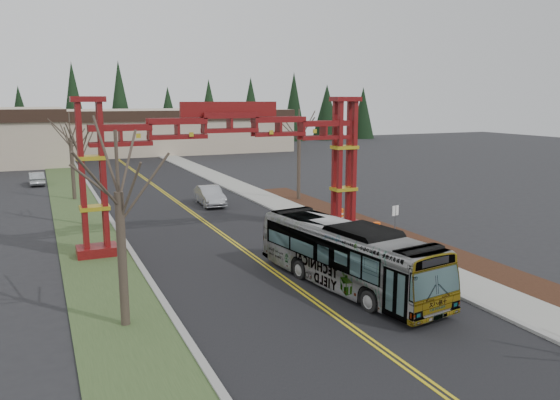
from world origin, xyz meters
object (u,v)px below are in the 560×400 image
gateway_arch (230,146)px  barrel_north (335,212)px  bare_tree_right_far (299,134)px  bare_tree_median_far (70,138)px  transit_bus (347,256)px  bare_tree_median_near (119,193)px  barrel_south (377,229)px  bare_tree_median_mid (80,145)px  retail_building_east (169,130)px  silver_sedan (210,196)px  street_sign (395,216)px  barrel_mid (340,215)px  parked_car_far_a (37,179)px

gateway_arch → barrel_north: 11.18m
bare_tree_right_far → bare_tree_median_far: bearing=155.7°
transit_bus → bare_tree_median_near: bare_tree_median_near is taller
barrel_south → barrel_north: bearing=89.0°
bare_tree_right_far → bare_tree_median_mid: bearing=-172.1°
barrel_north → retail_building_east: bearing=89.2°
silver_sedan → bare_tree_median_near: (-10.20, -22.48, 4.50)m
street_sign → barrel_north: (-0.08, 7.34, -1.12)m
transit_bus → bare_tree_right_far: 22.99m
gateway_arch → barrel_south: size_ratio=20.67×
gateway_arch → transit_bus: gateway_arch is taller
transit_bus → silver_sedan: size_ratio=2.28×
gateway_arch → barrel_south: gateway_arch is taller
silver_sedan → street_sign: size_ratio=2.14×
retail_building_east → barrel_south: size_ratio=43.17×
bare_tree_median_far → barrel_mid: bearing=-45.4°
bare_tree_median_near → bare_tree_right_far: 28.10m
parked_car_far_a → barrel_mid: parked_car_far_a is taller
transit_bus → bare_tree_right_far: bare_tree_right_far is taller
gateway_arch → retail_building_east: (10.00, 61.95, -2.47)m
bare_tree_median_mid → parked_car_far_a: bearing=98.1°
street_sign → barrel_mid: 6.26m
retail_building_east → bare_tree_median_mid: 56.40m
transit_bus → parked_car_far_a: transit_bus is taller
bare_tree_median_near → barrel_south: size_ratio=8.68×
silver_sedan → bare_tree_median_mid: 11.80m
barrel_mid → transit_bus: bearing=-118.8°
retail_building_east → barrel_north: bearing=-90.8°
transit_bus → street_sign: 9.30m
parked_car_far_a → barrel_mid: (19.92, -27.71, -0.19)m
gateway_arch → bare_tree_median_mid: 11.71m
street_sign → bare_tree_right_far: bearing=87.3°
bare_tree_median_mid → barrel_south: bearing=-32.7°
bare_tree_median_near → barrel_mid: (16.92, 12.55, -4.82)m
bare_tree_median_mid → bare_tree_median_far: size_ratio=1.02×
silver_sedan → barrel_mid: size_ratio=5.04×
gateway_arch → barrel_north: size_ratio=17.63×
gateway_arch → bare_tree_median_mid: gateway_arch is taller
bare_tree_median_near → barrel_north: 22.54m
street_sign → silver_sedan: bearing=113.8°
gateway_arch → barrel_mid: gateway_arch is taller
retail_building_east → bare_tree_right_far: bearing=-90.0°
silver_sedan → street_sign: bearing=-63.3°
retail_building_east → barrel_south: (-0.89, -64.39, -3.07)m
silver_sedan → barrel_south: size_ratio=5.54×
street_sign → parked_car_far_a: bearing=120.9°
bare_tree_median_far → bare_tree_right_far: bare_tree_right_far is taller
parked_car_far_a → bare_tree_median_near: 40.64m
silver_sedan → parked_car_far_a: 22.15m
bare_tree_median_mid → barrel_mid: size_ratio=7.98×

